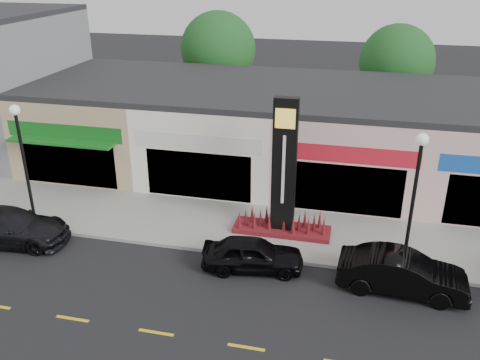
{
  "coord_description": "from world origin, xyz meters",
  "views": [
    {
      "loc": [
        5.61,
        -15.09,
        11.23
      ],
      "look_at": [
        1.17,
        4.0,
        2.52
      ],
      "focal_mm": 38.0,
      "sensor_mm": 36.0,
      "label": 1
    }
  ],
  "objects_px": {
    "lamp_west_near": "(23,154)",
    "lamp_east_near": "(415,190)",
    "car_dark_sedan": "(8,227)",
    "car_black_sedan": "(253,254)",
    "car_black_conv": "(402,273)",
    "pylon_sign": "(283,187)"
  },
  "relations": [
    {
      "from": "pylon_sign",
      "to": "car_black_conv",
      "type": "distance_m",
      "value": 5.92
    },
    {
      "from": "car_dark_sedan",
      "to": "car_black_conv",
      "type": "xyz_separation_m",
      "value": [
        16.03,
        0.2,
        0.01
      ]
    },
    {
      "from": "car_black_conv",
      "to": "car_black_sedan",
      "type": "bearing_deg",
      "value": 92.02
    },
    {
      "from": "lamp_west_near",
      "to": "pylon_sign",
      "type": "xyz_separation_m",
      "value": [
        11.0,
        1.7,
        -1.2
      ]
    },
    {
      "from": "lamp_east_near",
      "to": "pylon_sign",
      "type": "relative_size",
      "value": 0.91
    },
    {
      "from": "lamp_west_near",
      "to": "lamp_east_near",
      "type": "height_order",
      "value": "same"
    },
    {
      "from": "car_dark_sedan",
      "to": "car_black_sedan",
      "type": "relative_size",
      "value": 1.32
    },
    {
      "from": "car_black_conv",
      "to": "car_dark_sedan",
      "type": "bearing_deg",
      "value": 94.4
    },
    {
      "from": "car_dark_sedan",
      "to": "car_black_sedan",
      "type": "bearing_deg",
      "value": -94.69
    },
    {
      "from": "lamp_west_near",
      "to": "lamp_east_near",
      "type": "distance_m",
      "value": 16.0
    },
    {
      "from": "pylon_sign",
      "to": "car_dark_sedan",
      "type": "relative_size",
      "value": 1.17
    },
    {
      "from": "lamp_west_near",
      "to": "car_black_sedan",
      "type": "bearing_deg",
      "value": -6.62
    },
    {
      "from": "lamp_east_near",
      "to": "car_dark_sedan",
      "type": "relative_size",
      "value": 1.06
    },
    {
      "from": "pylon_sign",
      "to": "car_black_sedan",
      "type": "bearing_deg",
      "value": -103.63
    },
    {
      "from": "lamp_east_near",
      "to": "car_dark_sedan",
      "type": "bearing_deg",
      "value": -174.51
    },
    {
      "from": "lamp_east_near",
      "to": "car_black_sedan",
      "type": "relative_size",
      "value": 1.4
    },
    {
      "from": "lamp_west_near",
      "to": "car_dark_sedan",
      "type": "bearing_deg",
      "value": -97.04
    },
    {
      "from": "car_black_sedan",
      "to": "car_black_conv",
      "type": "height_order",
      "value": "car_black_conv"
    },
    {
      "from": "car_black_sedan",
      "to": "car_black_conv",
      "type": "xyz_separation_m",
      "value": [
        5.54,
        -0.16,
        0.09
      ]
    },
    {
      "from": "lamp_east_near",
      "to": "pylon_sign",
      "type": "bearing_deg",
      "value": 161.25
    },
    {
      "from": "lamp_east_near",
      "to": "car_dark_sedan",
      "type": "distance_m",
      "value": 16.49
    },
    {
      "from": "pylon_sign",
      "to": "car_black_sedan",
      "type": "relative_size",
      "value": 1.53
    }
  ]
}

